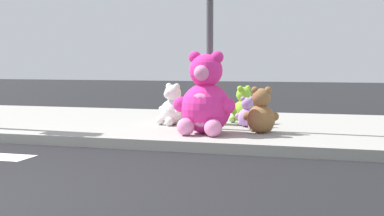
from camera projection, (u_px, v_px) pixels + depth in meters
name	position (u px, v px, depth m)	size (l,w,h in m)	color
sidewalk	(167.00, 125.00, 9.17)	(28.00, 4.40, 0.15)	#9E9B93
sign_pole	(210.00, 22.00, 7.97)	(0.56, 0.11, 3.20)	#4C4C51
plush_pink_large	(205.00, 101.00, 7.49)	(0.95, 0.83, 1.23)	#F22D93
plush_white	(172.00, 108.00, 8.63)	(0.49, 0.51, 0.71)	white
plush_yellow	(207.00, 108.00, 8.75)	(0.46, 0.52, 0.68)	yellow
plush_lavender	(247.00, 115.00, 8.37)	(0.37, 0.36, 0.50)	#B28CD8
plush_lime	(243.00, 108.00, 8.87)	(0.48, 0.46, 0.66)	#8CD133
plush_brown	(261.00, 114.00, 7.62)	(0.53, 0.49, 0.70)	olive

